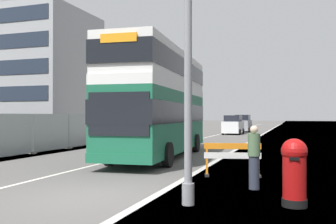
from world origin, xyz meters
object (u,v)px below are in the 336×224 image
at_px(car_receding_far, 243,124).
at_px(pedestrian_at_kerb, 254,157).
at_px(red_pillar_postbox, 294,169).
at_px(car_receding_mid, 233,125).
at_px(roadworks_barrier, 232,155).
at_px(lamppost_foreground, 188,35).
at_px(car_oncoming_near, 167,127).
at_px(double_decker_bus, 160,102).

bearing_deg(car_receding_far, pedestrian_at_kerb, -82.04).
bearing_deg(red_pillar_postbox, car_receding_mid, 101.33).
bearing_deg(car_receding_mid, roadworks_barrier, -81.10).
height_order(car_receding_far, pedestrian_at_kerb, car_receding_far).
distance_m(lamppost_foreground, car_receding_far, 39.30).
distance_m(car_oncoming_near, car_receding_mid, 9.63).
height_order(car_oncoming_near, car_receding_far, car_receding_far).
relative_size(roadworks_barrier, car_receding_mid, 0.43).
height_order(double_decker_bus, car_oncoming_near, double_decker_bus).
relative_size(double_decker_bus, car_receding_mid, 2.52).
bearing_deg(car_receding_mid, car_oncoming_near, -120.18).
bearing_deg(double_decker_bus, lamppost_foreground, -66.30).
bearing_deg(double_decker_bus, car_receding_mid, 90.40).
distance_m(double_decker_bus, car_receding_mid, 23.94).
xyz_separation_m(double_decker_bus, pedestrian_at_kerb, (5.23, -6.72, -1.85)).
bearing_deg(pedestrian_at_kerb, car_oncoming_near, 114.70).
distance_m(red_pillar_postbox, roadworks_barrier, 4.23).
bearing_deg(lamppost_foreground, pedestrian_at_kerb, 62.15).
height_order(double_decker_bus, red_pillar_postbox, double_decker_bus).
distance_m(roadworks_barrier, car_receding_far, 34.89).
bearing_deg(roadworks_barrier, car_oncoming_near, 114.69).
height_order(lamppost_foreground, car_oncoming_near, lamppost_foreground).
bearing_deg(pedestrian_at_kerb, car_receding_far, 97.96).
height_order(car_receding_mid, car_receding_far, car_receding_far).
distance_m(double_decker_bus, lamppost_foreground, 9.99).
height_order(double_decker_bus, roadworks_barrier, double_decker_bus).
distance_m(double_decker_bus, car_oncoming_near, 16.43).
bearing_deg(car_receding_far, car_oncoming_near, -109.63).
relative_size(roadworks_barrier, car_oncoming_near, 0.43).
xyz_separation_m(red_pillar_postbox, car_oncoming_near, (-11.32, 24.00, 0.15)).
distance_m(car_receding_far, pedestrian_at_kerb, 36.99).
distance_m(red_pillar_postbox, car_receding_mid, 32.97).
bearing_deg(pedestrian_at_kerb, double_decker_bus, 127.92).
relative_size(red_pillar_postbox, car_oncoming_near, 0.34).
height_order(lamppost_foreground, pedestrian_at_kerb, lamppost_foreground).
xyz_separation_m(red_pillar_postbox, roadworks_barrier, (-2.00, 3.73, -0.12)).
bearing_deg(roadworks_barrier, red_pillar_postbox, -61.81).
relative_size(red_pillar_postbox, pedestrian_at_kerb, 0.87).
relative_size(lamppost_foreground, car_receding_far, 1.98).
xyz_separation_m(car_receding_mid, car_receding_far, (0.28, 6.04, 0.02)).
height_order(double_decker_bus, lamppost_foreground, lamppost_foreground).
xyz_separation_m(car_oncoming_near, car_receding_far, (5.12, 14.36, 0.01)).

